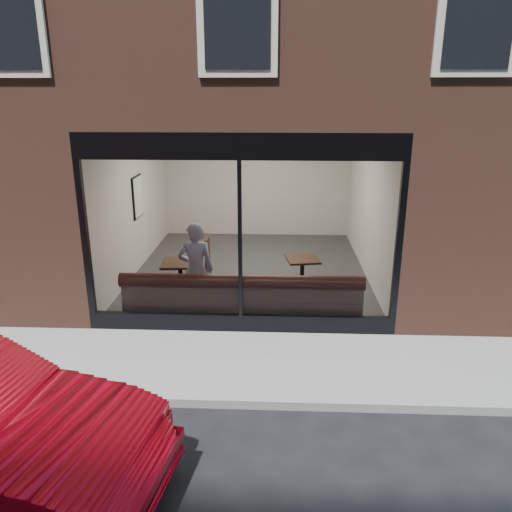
{
  "coord_description": "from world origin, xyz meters",
  "views": [
    {
      "loc": [
        0.58,
        -5.38,
        3.72
      ],
      "look_at": [
        0.23,
        2.4,
        1.2
      ],
      "focal_mm": 35.0,
      "sensor_mm": 36.0,
      "label": 1
    }
  ],
  "objects_px": {
    "cafe_table_right": "(303,259)",
    "cafe_chair_left": "(199,271)",
    "person": "(196,270)",
    "banquette": "(243,309)",
    "cafe_table_left": "(180,263)"
  },
  "relations": [
    {
      "from": "person",
      "to": "cafe_table_left",
      "type": "bearing_deg",
      "value": -64.13
    },
    {
      "from": "person",
      "to": "cafe_table_right",
      "type": "distance_m",
      "value": 2.12
    },
    {
      "from": "cafe_table_right",
      "to": "cafe_chair_left",
      "type": "relative_size",
      "value": 1.59
    },
    {
      "from": "cafe_table_left",
      "to": "banquette",
      "type": "bearing_deg",
      "value": -35.18
    },
    {
      "from": "cafe_table_left",
      "to": "cafe_table_right",
      "type": "height_order",
      "value": "cafe_table_left"
    },
    {
      "from": "person",
      "to": "cafe_chair_left",
      "type": "relative_size",
      "value": 4.52
    },
    {
      "from": "cafe_table_right",
      "to": "cafe_table_left",
      "type": "bearing_deg",
      "value": -171.9
    },
    {
      "from": "banquette",
      "to": "cafe_table_left",
      "type": "relative_size",
      "value": 6.02
    },
    {
      "from": "banquette",
      "to": "cafe_chair_left",
      "type": "bearing_deg",
      "value": 119.44
    },
    {
      "from": "banquette",
      "to": "cafe_chair_left",
      "type": "relative_size",
      "value": 10.73
    },
    {
      "from": "banquette",
      "to": "cafe_chair_left",
      "type": "height_order",
      "value": "banquette"
    },
    {
      "from": "banquette",
      "to": "cafe_table_left",
      "type": "xyz_separation_m",
      "value": [
        -1.22,
        0.86,
        0.52
      ]
    },
    {
      "from": "person",
      "to": "cafe_table_right",
      "type": "bearing_deg",
      "value": -158.97
    },
    {
      "from": "banquette",
      "to": "cafe_table_left",
      "type": "distance_m",
      "value": 1.58
    },
    {
      "from": "person",
      "to": "cafe_chair_left",
      "type": "bearing_deg",
      "value": -88.62
    }
  ]
}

